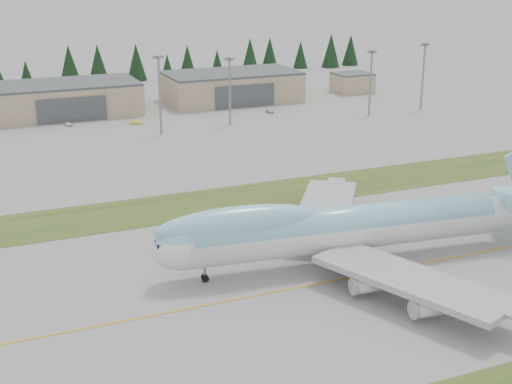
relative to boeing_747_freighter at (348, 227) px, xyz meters
name	(u,v)px	position (x,y,z in m)	size (l,w,h in m)	color
ground	(306,286)	(-10.81, -5.53, -6.73)	(7000.00, 7000.00, 0.00)	slate
grass_strip_far	(213,202)	(-10.81, 39.47, -6.73)	(400.00, 18.00, 0.08)	#2F4719
taxiway_line_main	(306,286)	(-10.81, -5.53, -6.73)	(400.00, 0.40, 0.02)	orange
boeing_747_freighter	(348,227)	(0.00, 0.00, 0.00)	(77.71, 66.56, 20.42)	silver
hangar_center	(65,99)	(-25.81, 144.37, -1.34)	(48.00, 26.60, 10.80)	gray
hangar_right	(232,86)	(34.19, 144.37, -1.34)	(48.00, 26.60, 10.80)	gray
control_shed	(352,83)	(84.19, 142.47, -2.93)	(14.00, 12.00, 7.60)	gray
floodlight_masts	(243,76)	(22.73, 104.49, 9.12)	(147.74, 9.64, 24.41)	slate
service_vehicle_a	(69,126)	(-27.95, 126.27, -6.73)	(1.44, 3.57, 1.22)	silver
service_vehicle_b	(136,124)	(-7.60, 120.67, -6.73)	(1.43, 4.06, 1.34)	yellow
service_vehicle_c	(270,113)	(38.56, 119.75, -6.73)	(1.52, 3.74, 1.08)	#B4B4B9
conifer_belt	(105,64)	(0.31, 206.18, 0.52)	(268.39, 16.60, 16.35)	black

